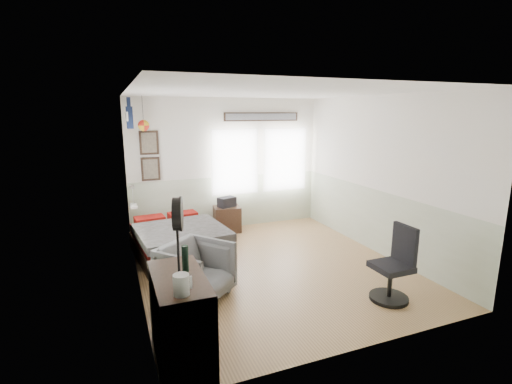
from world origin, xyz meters
The scene contains 12 objects.
ground_plane centered at (0.00, 0.00, -0.01)m, with size 4.00×4.50×0.01m, color olive.
room_shell centered at (-0.08, 0.19, 1.61)m, with size 4.02×4.52×2.71m.
wall_decor centered at (-1.10, 1.96, 2.10)m, with size 3.55×1.32×1.44m.
bed centered at (-1.30, 0.86, 0.29)m, with size 1.48×1.97×0.59m.
dresser centered at (-1.74, -1.76, 0.45)m, with size 0.48×1.00×0.90m, color #2F2116.
armchair centered at (-1.32, -0.53, 0.37)m, with size 0.79×0.81×0.74m, color #5C5C5C.
nightstand centered at (-0.11, 1.98, 0.26)m, with size 0.52×0.42×0.52m, color #2F2116.
task_chair centered at (1.07, -1.53, 0.41)m, with size 0.50×0.50×1.00m.
kettle centered at (-1.78, -2.12, 0.99)m, with size 0.16×0.14×0.18m.
bottle centered at (-1.65, -1.67, 1.03)m, with size 0.07×0.07×0.26m, color black.
stand_fan centered at (-1.73, -1.79, 1.51)m, with size 0.16×0.31×0.78m.
black_bag centered at (-0.11, 1.98, 0.62)m, with size 0.34×0.22×0.20m, color black.
Camera 1 is at (-2.26, -5.04, 2.42)m, focal length 26.00 mm.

